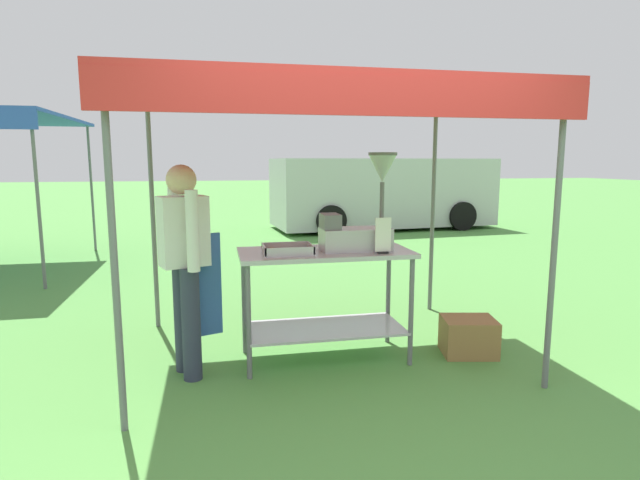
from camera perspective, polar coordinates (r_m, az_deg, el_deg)
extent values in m
plane|color=#519342|center=(9.15, -5.67, -1.52)|extent=(70.00, 70.00, 0.00)
cylinder|color=slate|center=(3.21, -22.00, -2.02)|extent=(0.04, 0.04, 2.13)
cylinder|color=slate|center=(3.92, 24.71, -0.33)|extent=(0.04, 0.04, 2.13)
cylinder|color=slate|center=(5.21, -18.13, 2.11)|extent=(0.04, 0.04, 2.13)
cylinder|color=slate|center=(5.68, 12.46, 2.86)|extent=(0.04, 0.04, 2.13)
cube|color=red|center=(4.25, 0.14, 15.88)|extent=(3.10, 2.24, 0.05)
cube|color=red|center=(3.17, 4.47, 15.83)|extent=(3.10, 0.02, 0.24)
cube|color=#B7B7BC|center=(4.14, 0.57, -1.43)|extent=(1.39, 0.65, 0.04)
cube|color=#B7B7BC|center=(4.30, 0.55, -9.81)|extent=(1.28, 0.59, 0.02)
cylinder|color=slate|center=(3.90, -7.97, -9.11)|extent=(0.04, 0.04, 0.88)
cylinder|color=slate|center=(4.18, 10.13, -7.94)|extent=(0.04, 0.04, 0.88)
cylinder|color=slate|center=(4.42, -8.46, -6.96)|extent=(0.04, 0.04, 0.88)
cylinder|color=slate|center=(4.67, 7.62, -6.09)|extent=(0.04, 0.04, 0.88)
cube|color=#B7B7BC|center=(4.00, -3.62, -1.45)|extent=(0.38, 0.29, 0.01)
cube|color=#B7B7BC|center=(3.86, -3.34, -1.28)|extent=(0.38, 0.01, 0.06)
cube|color=#B7B7BC|center=(4.13, -3.90, -0.62)|extent=(0.38, 0.01, 0.06)
cube|color=#B7B7BC|center=(3.97, -6.27, -1.03)|extent=(0.01, 0.29, 0.06)
cube|color=#B7B7BC|center=(4.03, -1.02, -0.85)|extent=(0.01, 0.29, 0.06)
torus|color=gold|center=(3.93, -2.53, -1.40)|extent=(0.07, 0.07, 0.02)
torus|color=gold|center=(3.98, -1.50, -1.26)|extent=(0.09, 0.09, 0.02)
torus|color=gold|center=(4.08, -5.36, -1.05)|extent=(0.08, 0.08, 0.02)
torus|color=gold|center=(4.03, -3.14, -1.13)|extent=(0.08, 0.08, 0.02)
torus|color=gold|center=(4.03, -2.33, -1.13)|extent=(0.09, 0.09, 0.02)
torus|color=gold|center=(3.89, -5.03, -1.52)|extent=(0.07, 0.07, 0.02)
torus|color=gold|center=(3.96, -5.07, -1.34)|extent=(0.07, 0.07, 0.02)
torus|color=gold|center=(4.00, -3.81, -1.22)|extent=(0.08, 0.08, 0.02)
torus|color=gold|center=(4.02, -4.69, -1.18)|extent=(0.09, 0.09, 0.02)
torus|color=gold|center=(3.91, -4.21, -1.46)|extent=(0.09, 0.09, 0.02)
torus|color=gold|center=(4.06, -4.01, -1.07)|extent=(0.07, 0.07, 0.02)
torus|color=gold|center=(4.09, -1.95, -0.99)|extent=(0.09, 0.09, 0.02)
cube|color=#B7B7BC|center=(4.15, 3.97, 0.10)|extent=(0.56, 0.28, 0.18)
cube|color=slate|center=(4.08, 1.15, 2.09)|extent=(0.14, 0.22, 0.12)
cylinder|color=slate|center=(4.19, 6.91, 3.91)|extent=(0.04, 0.04, 0.37)
cone|color=#B7B7BC|center=(4.17, 6.99, 7.89)|extent=(0.22, 0.22, 0.21)
cylinder|color=slate|center=(4.17, 7.02, 9.51)|extent=(0.23, 0.23, 0.02)
cube|color=black|center=(4.03, 7.02, -1.38)|extent=(0.08, 0.05, 0.02)
cube|color=white|center=(4.01, 7.06, 0.60)|extent=(0.13, 0.01, 0.27)
cylinder|color=#2D3347|center=(4.16, -15.02, -8.33)|extent=(0.14, 0.14, 0.86)
cylinder|color=#2D3347|center=(3.98, -14.18, -9.10)|extent=(0.14, 0.14, 0.86)
cube|color=silver|center=(3.92, -15.00, 0.96)|extent=(0.39, 0.32, 0.52)
cube|color=#335BA3|center=(4.03, -13.12, -4.98)|extent=(0.31, 0.13, 0.80)
cylinder|color=silver|center=(4.13, -15.90, 1.67)|extent=(0.12, 0.12, 0.58)
cylinder|color=silver|center=(3.71, -14.04, 0.97)|extent=(0.12, 0.12, 0.58)
sphere|color=#DBB28E|center=(3.89, -15.23, 6.52)|extent=(0.22, 0.22, 0.22)
cube|color=olive|center=(4.61, 16.23, -10.28)|extent=(0.50, 0.44, 0.31)
cube|color=#BCBCC1|center=(12.63, 7.02, 5.36)|extent=(5.41, 2.32, 1.60)
cube|color=#1E2833|center=(13.57, 15.11, 7.05)|extent=(0.23, 1.62, 0.70)
cylinder|color=black|center=(14.22, 11.55, 3.41)|extent=(0.70, 0.29, 0.68)
cylinder|color=black|center=(12.62, 15.50, 2.60)|extent=(0.70, 0.29, 0.68)
cylinder|color=black|center=(13.02, -1.29, 3.10)|extent=(0.70, 0.29, 0.68)
cylinder|color=black|center=(11.24, 1.20, 2.19)|extent=(0.70, 0.29, 0.68)
cylinder|color=slate|center=(7.36, -28.93, 3.72)|extent=(0.04, 0.04, 2.24)
cylinder|color=slate|center=(10.21, -24.13, 5.17)|extent=(0.04, 0.04, 2.24)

